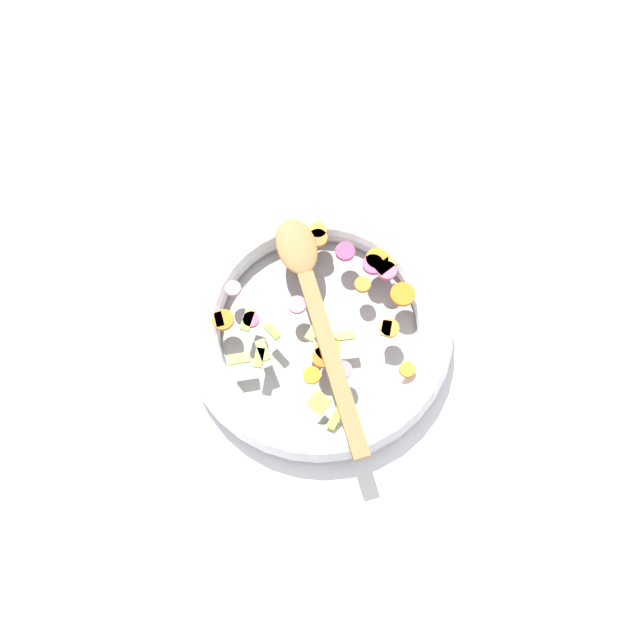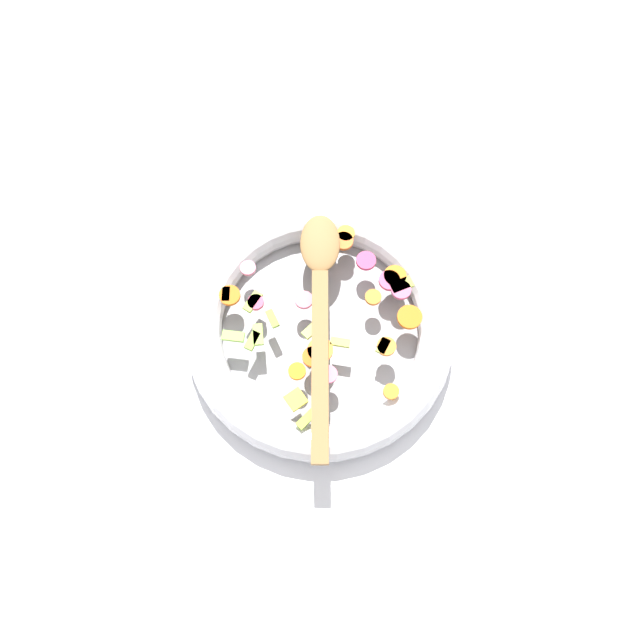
# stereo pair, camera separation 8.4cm
# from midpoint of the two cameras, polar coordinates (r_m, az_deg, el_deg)

# --- Properties ---
(ground_plane) EXTENTS (4.00, 4.00, 0.00)m
(ground_plane) POSITION_cam_midpoint_polar(r_m,az_deg,el_deg) (0.89, -2.69, -1.50)
(ground_plane) COLOR silver
(skillet) EXTENTS (0.38, 0.38, 0.05)m
(skillet) POSITION_cam_midpoint_polar(r_m,az_deg,el_deg) (0.87, -2.75, -1.02)
(skillet) COLOR gray
(skillet) RESTS_ON ground_plane
(chopped_vegetables) EXTENTS (0.28, 0.30, 0.01)m
(chopped_vegetables) POSITION_cam_midpoint_polar(r_m,az_deg,el_deg) (0.85, -1.93, 0.62)
(chopped_vegetables) COLOR orange
(chopped_vegetables) RESTS_ON skillet
(wooden_spoon) EXTENTS (0.13, 0.35, 0.01)m
(wooden_spoon) POSITION_cam_midpoint_polar(r_m,az_deg,el_deg) (0.84, -3.18, 0.98)
(wooden_spoon) COLOR olive
(wooden_spoon) RESTS_ON chopped_vegetables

